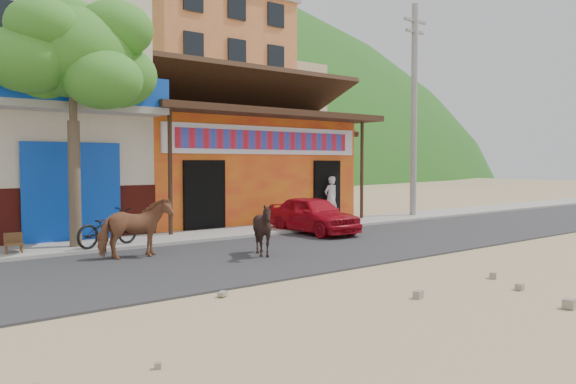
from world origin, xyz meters
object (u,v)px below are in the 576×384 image
object	(u,v)px
cow_dark	(263,229)
cafe_chair_left	(13,234)
scooter	(108,228)
utility_pole	(414,110)
cow_tan	(135,228)
red_car	(313,215)
tree	(73,121)
pedestrian	(331,198)

from	to	relation	value
cow_dark	cafe_chair_left	xyz separation A→B (m)	(-4.39, 3.41, -0.11)
scooter	utility_pole	bearing A→B (deg)	-103.98
cow_tan	red_car	distance (m)	5.96
utility_pole	cow_tan	size ratio (longest dim) A/B	5.18
scooter	cafe_chair_left	world-z (taller)	scooter
cow_dark	tree	bearing A→B (deg)	-162.08
red_car	pedestrian	size ratio (longest dim) A/B	2.12
utility_pole	cow_tan	bearing A→B (deg)	-169.58
scooter	pedestrian	bearing A→B (deg)	-98.32
cow_tan	pedestrian	size ratio (longest dim) A/B	1.01
pedestrian	tree	bearing A→B (deg)	4.40
cow_tan	scooter	bearing A→B (deg)	6.19
cow_dark	red_car	distance (m)	4.27
utility_pole	scooter	size ratio (longest dim) A/B	4.66
cow_tan	pedestrian	world-z (taller)	pedestrian
scooter	cow_dark	bearing A→B (deg)	-159.25
red_car	pedestrian	xyz separation A→B (m)	(2.56, 2.01, 0.29)
tree	cafe_chair_left	distance (m)	2.95
pedestrian	cafe_chair_left	bearing A→B (deg)	4.48
cow_tan	scooter	world-z (taller)	cow_tan
tree	pedestrian	world-z (taller)	tree
tree	scooter	bearing A→B (deg)	-39.81
tree	utility_pole	bearing A→B (deg)	0.90
tree	cow_dark	xyz separation A→B (m)	(2.99, -3.56, -2.48)
scooter	red_car	bearing A→B (deg)	-113.72
utility_pole	red_car	xyz separation A→B (m)	(-6.26, -1.37, -3.53)
utility_pole	red_car	size ratio (longest dim) A/B	2.47
tree	cow_dark	bearing A→B (deg)	-49.95
cow_dark	utility_pole	bearing A→B (deg)	88.81
cow_dark	scooter	bearing A→B (deg)	-164.11
utility_pole	tree	bearing A→B (deg)	-179.10
red_car	utility_pole	bearing A→B (deg)	14.87
cow_tan	cow_dark	xyz separation A→B (m)	(2.35, -1.52, -0.06)
utility_pole	cow_dark	world-z (taller)	utility_pole
tree	red_car	xyz separation A→B (m)	(6.54, -1.17, -2.53)
red_car	cafe_chair_left	size ratio (longest dim) A/B	3.95
cow_tan	cafe_chair_left	world-z (taller)	cow_tan
cow_tan	red_car	bearing A→B (deg)	-76.83
tree	cafe_chair_left	bearing A→B (deg)	-174.19
red_car	tree	bearing A→B (deg)	172.37
utility_pole	red_car	distance (m)	7.32
tree	cow_dark	distance (m)	5.27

